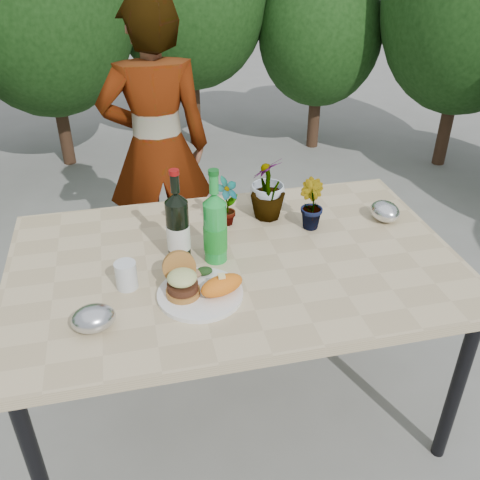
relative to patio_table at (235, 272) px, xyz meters
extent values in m
plane|color=slate|center=(0.00, 0.00, -0.69)|extent=(80.00, 80.00, 0.00)
cube|color=#C7B184|center=(0.00, 0.00, 0.04)|extent=(1.60, 1.00, 0.04)
cylinder|color=black|center=(-0.72, -0.42, -0.34)|extent=(0.05, 0.05, 0.71)
cylinder|color=black|center=(0.72, -0.42, -0.34)|extent=(0.05, 0.05, 0.71)
cylinder|color=black|center=(-0.72, 0.42, -0.34)|extent=(0.05, 0.05, 0.71)
cylinder|color=black|center=(0.72, 0.42, -0.34)|extent=(0.05, 0.05, 0.71)
cylinder|color=#382316|center=(-0.80, 2.80, -0.48)|extent=(0.10, 0.10, 0.42)
cylinder|color=#382316|center=(0.30, 3.00, -0.44)|extent=(0.10, 0.10, 0.50)
ellipsoid|color=#204918|center=(0.30, 3.00, 0.49)|extent=(1.22, 1.22, 1.37)
cylinder|color=#382316|center=(1.30, 2.70, -0.50)|extent=(0.10, 0.10, 0.38)
ellipsoid|color=#204918|center=(1.30, 2.70, 0.26)|extent=(0.99, 0.99, 1.14)
cylinder|color=#382316|center=(2.20, 2.10, -0.47)|extent=(0.10, 0.10, 0.44)
cylinder|color=white|center=(-0.16, -0.18, 0.06)|extent=(0.28, 0.28, 0.01)
cylinder|color=#B7722D|center=(-0.21, -0.18, 0.08)|extent=(0.11, 0.11, 0.02)
cylinder|color=#472314|center=(-0.21, -0.18, 0.10)|extent=(0.10, 0.10, 0.02)
ellipsoid|color=beige|center=(-0.21, -0.18, 0.14)|extent=(0.10, 0.10, 0.04)
cylinder|color=#B7722D|center=(-0.21, -0.11, 0.13)|extent=(0.11, 0.06, 0.11)
ellipsoid|color=orange|center=(-0.09, -0.20, 0.10)|extent=(0.17, 0.12, 0.06)
ellipsoid|color=olive|center=(-0.16, -0.09, 0.08)|extent=(0.04, 0.04, 0.02)
ellipsoid|color=#193814|center=(-0.13, -0.09, 0.09)|extent=(0.06, 0.04, 0.03)
cylinder|color=black|center=(-0.19, 0.05, 0.17)|extent=(0.08, 0.08, 0.23)
cylinder|color=white|center=(-0.19, 0.05, 0.15)|extent=(0.08, 0.08, 0.09)
cone|color=black|center=(-0.19, 0.05, 0.30)|extent=(0.08, 0.08, 0.04)
cylinder|color=black|center=(-0.19, 0.05, 0.35)|extent=(0.03, 0.03, 0.06)
cylinder|color=maroon|center=(-0.19, 0.05, 0.39)|extent=(0.03, 0.03, 0.02)
cylinder|color=green|center=(-0.07, 0.02, 0.17)|extent=(0.08, 0.08, 0.23)
cylinder|color=#198C26|center=(-0.07, 0.02, 0.15)|extent=(0.08, 0.08, 0.09)
cone|color=green|center=(-0.07, 0.02, 0.30)|extent=(0.08, 0.08, 0.04)
cylinder|color=green|center=(-0.07, 0.02, 0.36)|extent=(0.03, 0.03, 0.07)
cylinder|color=#0C5919|center=(-0.07, 0.02, 0.40)|extent=(0.04, 0.04, 0.02)
cylinder|color=silver|center=(-0.38, -0.08, 0.10)|extent=(0.07, 0.07, 0.09)
imported|color=#27571E|center=(0.02, 0.25, 0.16)|extent=(0.13, 0.11, 0.20)
imported|color=#24531C|center=(0.34, 0.16, 0.16)|extent=(0.11, 0.13, 0.20)
imported|color=#225C1F|center=(0.20, 0.27, 0.18)|extent=(0.20, 0.20, 0.25)
imported|color=white|center=(0.21, 0.33, 0.11)|extent=(0.19, 0.19, 0.11)
ellipsoid|color=#B8BABF|center=(-0.49, -0.27, 0.10)|extent=(0.14, 0.12, 0.08)
ellipsoid|color=silver|center=(0.65, 0.14, 0.10)|extent=(0.13, 0.15, 0.08)
imported|color=#9B5E4D|center=(-0.18, 1.05, 0.07)|extent=(0.56, 0.37, 1.53)
camera|label=1|loc=(-0.34, -1.55, 1.13)|focal=40.00mm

